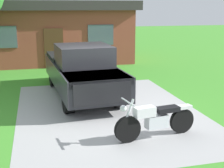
{
  "coord_description": "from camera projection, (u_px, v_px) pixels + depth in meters",
  "views": [
    {
      "loc": [
        -2.12,
        -9.0,
        3.21
      ],
      "look_at": [
        0.11,
        -0.09,
        0.9
      ],
      "focal_mm": 49.75,
      "sensor_mm": 36.0,
      "label": 1
    }
  ],
  "objects": [
    {
      "name": "ground_plane",
      "position": [
        108.0,
        111.0,
        9.75
      ],
      "size": [
        80.0,
        80.0,
        0.0
      ],
      "primitive_type": "plane",
      "color": "#3F8C2A"
    },
    {
      "name": "driveway_pad",
      "position": [
        108.0,
        111.0,
        9.75
      ],
      "size": [
        5.52,
        7.54,
        0.01
      ],
      "primitive_type": "cube",
      "color": "#9F9F9F",
      "rests_on": "ground"
    },
    {
      "name": "motorcycle",
      "position": [
        155.0,
        120.0,
        7.7
      ],
      "size": [
        2.2,
        0.71,
        1.09
      ],
      "color": "black",
      "rests_on": "ground"
    },
    {
      "name": "pickup_truck",
      "position": [
        81.0,
        70.0,
        11.35
      ],
      "size": [
        2.36,
        5.74,
        1.9
      ],
      "color": "black",
      "rests_on": "ground"
    },
    {
      "name": "neighbor_house",
      "position": [
        51.0,
        31.0,
        18.5
      ],
      "size": [
        9.6,
        5.6,
        3.5
      ],
      "color": "brown",
      "rests_on": "ground"
    }
  ]
}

